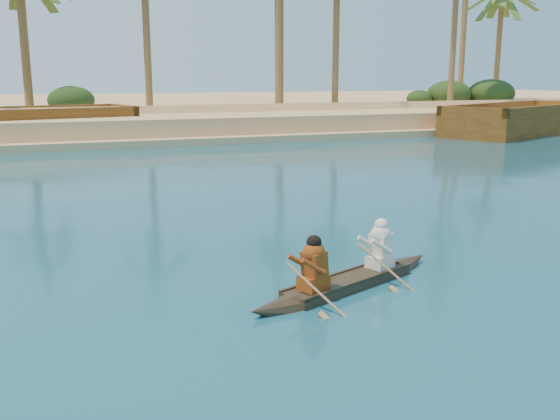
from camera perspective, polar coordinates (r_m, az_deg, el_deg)
name	(u,v)px	position (r m, az deg, el deg)	size (l,w,h in m)	color
canoe	(348,274)	(10.55, 6.28, -5.80)	(4.26, 2.18, 1.20)	#372B1E
barge_mid	(8,129)	(36.01, -23.61, 6.83)	(13.51, 6.93, 2.15)	brown
barge_right	(521,121)	(41.59, 21.19, 7.59)	(13.32, 8.96, 2.11)	brown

